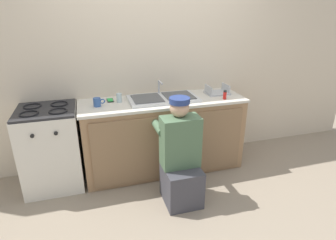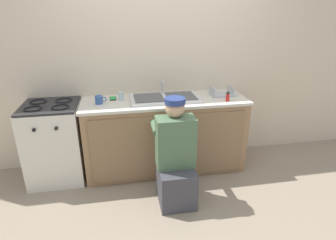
% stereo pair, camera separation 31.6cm
% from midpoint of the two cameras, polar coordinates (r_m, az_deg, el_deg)
% --- Properties ---
extents(ground_plane, '(12.00, 12.00, 0.00)m').
position_cam_midpoint_polar(ground_plane, '(3.41, -2.22, -11.94)').
color(ground_plane, gray).
extents(back_wall, '(6.00, 0.10, 2.50)m').
position_cam_midpoint_polar(back_wall, '(3.53, -5.22, 11.24)').
color(back_wall, beige).
rests_on(back_wall, ground_plane).
extents(counter_cabinet, '(1.89, 0.62, 0.87)m').
position_cam_midpoint_polar(counter_cabinet, '(3.44, -3.54, -3.32)').
color(counter_cabinet, '#997551').
rests_on(counter_cabinet, ground_plane).
extents(countertop, '(1.93, 0.62, 0.03)m').
position_cam_midpoint_polar(countertop, '(3.28, -3.76, 3.84)').
color(countertop, beige).
rests_on(countertop, counter_cabinet).
extents(sink_double_basin, '(0.80, 0.44, 0.19)m').
position_cam_midpoint_polar(sink_double_basin, '(3.28, -3.78, 4.43)').
color(sink_double_basin, silver).
rests_on(sink_double_basin, countertop).
extents(stove_range, '(0.61, 0.62, 0.92)m').
position_cam_midpoint_polar(stove_range, '(3.42, -25.08, -5.18)').
color(stove_range, silver).
rests_on(stove_range, ground_plane).
extents(plumber_person, '(0.42, 0.61, 1.10)m').
position_cam_midpoint_polar(plumber_person, '(2.85, -0.62, -8.28)').
color(plumber_person, '#3F3F47').
rests_on(plumber_person, ground_plane).
extents(coffee_mug, '(0.13, 0.08, 0.09)m').
position_cam_midpoint_polar(coffee_mug, '(3.17, -16.96, 3.45)').
color(coffee_mug, '#335699').
rests_on(coffee_mug, countertop).
extents(spice_bottle_red, '(0.04, 0.04, 0.10)m').
position_cam_midpoint_polar(spice_bottle_red, '(3.32, 8.82, 5.02)').
color(spice_bottle_red, red).
rests_on(spice_bottle_red, countertop).
extents(dish_rack_tray, '(0.28, 0.22, 0.11)m').
position_cam_midpoint_polar(dish_rack_tray, '(3.53, 7.41, 5.67)').
color(dish_rack_tray, '#B2B7BC').
rests_on(dish_rack_tray, countertop).
extents(water_glass, '(0.06, 0.06, 0.10)m').
position_cam_midpoint_polar(water_glass, '(3.25, -12.67, 4.39)').
color(water_glass, '#ADC6CC').
rests_on(water_glass, countertop).
extents(cell_phone, '(0.07, 0.14, 0.01)m').
position_cam_midpoint_polar(cell_phone, '(3.34, -14.37, 3.88)').
color(cell_phone, black).
rests_on(cell_phone, countertop).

